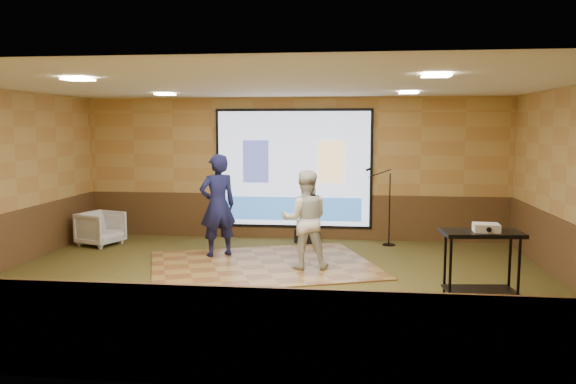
# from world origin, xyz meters

# --- Properties ---
(ground) EXTENTS (9.00, 9.00, 0.00)m
(ground) POSITION_xyz_m (0.00, 0.00, 0.00)
(ground) COLOR #2F3618
(ground) RESTS_ON ground
(room_shell) EXTENTS (9.04, 7.04, 3.02)m
(room_shell) POSITION_xyz_m (0.00, 0.00, 2.09)
(room_shell) COLOR tan
(room_shell) RESTS_ON ground
(wainscot_back) EXTENTS (9.00, 0.04, 0.95)m
(wainscot_back) POSITION_xyz_m (0.00, 3.48, 0.47)
(wainscot_back) COLOR #522E1B
(wainscot_back) RESTS_ON ground
(wainscot_front) EXTENTS (9.00, 0.04, 0.95)m
(wainscot_front) POSITION_xyz_m (0.00, -3.48, 0.47)
(wainscot_front) COLOR #522E1B
(wainscot_front) RESTS_ON ground
(projector_screen) EXTENTS (3.32, 0.06, 2.52)m
(projector_screen) POSITION_xyz_m (0.00, 3.44, 1.47)
(projector_screen) COLOR black
(projector_screen) RESTS_ON room_shell
(downlight_nw) EXTENTS (0.32, 0.32, 0.02)m
(downlight_nw) POSITION_xyz_m (-2.20, 1.80, 2.97)
(downlight_nw) COLOR #FEE4BE
(downlight_nw) RESTS_ON room_shell
(downlight_ne) EXTENTS (0.32, 0.32, 0.02)m
(downlight_ne) POSITION_xyz_m (2.20, 1.80, 2.97)
(downlight_ne) COLOR #FEE4BE
(downlight_ne) RESTS_ON room_shell
(downlight_sw) EXTENTS (0.32, 0.32, 0.02)m
(downlight_sw) POSITION_xyz_m (-2.20, -1.50, 2.97)
(downlight_sw) COLOR #FEE4BE
(downlight_sw) RESTS_ON room_shell
(downlight_se) EXTENTS (0.32, 0.32, 0.02)m
(downlight_se) POSITION_xyz_m (2.20, -1.50, 2.97)
(downlight_se) COLOR #FEE4BE
(downlight_se) RESTS_ON room_shell
(dance_floor) EXTENTS (4.46, 3.93, 0.03)m
(dance_floor) POSITION_xyz_m (-0.27, 1.02, 0.01)
(dance_floor) COLOR olive
(dance_floor) RESTS_ON ground
(player_left) EXTENTS (0.81, 0.74, 1.86)m
(player_left) POSITION_xyz_m (-1.19, 1.58, 0.96)
(player_left) COLOR #13163E
(player_left) RESTS_ON dance_floor
(player_right) EXTENTS (0.87, 0.72, 1.64)m
(player_right) POSITION_xyz_m (0.47, 0.85, 0.85)
(player_right) COLOR beige
(player_right) RESTS_ON dance_floor
(av_table) EXTENTS (0.99, 0.52, 1.04)m
(av_table) POSITION_xyz_m (2.91, -0.97, 0.75)
(av_table) COLOR black
(av_table) RESTS_ON ground
(projector) EXTENTS (0.33, 0.28, 0.11)m
(projector) POSITION_xyz_m (2.95, -1.00, 1.10)
(projector) COLOR white
(projector) RESTS_ON av_table
(mic_stand) EXTENTS (0.62, 0.25, 1.57)m
(mic_stand) POSITION_xyz_m (1.93, 2.99, 0.49)
(mic_stand) COLOR black
(mic_stand) RESTS_ON ground
(banquet_chair) EXTENTS (0.96, 0.95, 0.68)m
(banquet_chair) POSITION_xyz_m (-3.79, 2.32, 0.34)
(banquet_chair) COLOR gray
(banquet_chair) RESTS_ON ground
(duffel_bag) EXTENTS (0.52, 0.43, 0.28)m
(duffel_bag) POSITION_xyz_m (0.33, 3.02, 0.14)
(duffel_bag) COLOR black
(duffel_bag) RESTS_ON ground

